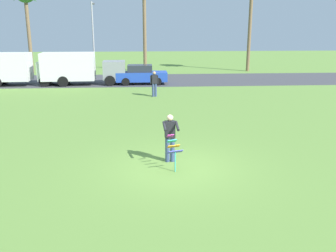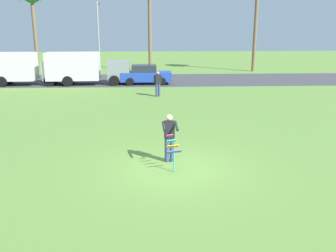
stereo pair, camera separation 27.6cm
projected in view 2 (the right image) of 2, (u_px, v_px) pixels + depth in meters
The scene contains 9 objects.
ground_plane at pixel (174, 167), 12.73m from camera, with size 120.00×120.00×0.00m, color olive.
road_strip at pixel (159, 80), 33.33m from camera, with size 120.00×8.00×0.01m, color #424247.
person_kite_flyer at pixel (169, 136), 13.02m from camera, with size 0.56×0.67×1.73m.
kite_held at pixel (172, 148), 12.29m from camera, with size 0.53×0.70×1.17m.
parked_truck_white_box at pixel (19, 68), 30.12m from camera, with size 6.76×2.26×2.62m.
parked_truck_grey_van at pixel (83, 67), 30.36m from camera, with size 6.77×2.30×2.62m.
parked_car_blue at pixel (146, 75), 30.77m from camera, with size 4.21×1.85×1.60m.
streetlight_pole at pixel (98, 33), 36.79m from camera, with size 0.24×1.65×7.00m.
person_walker_near at pixel (158, 83), 25.28m from camera, with size 0.56×0.30×1.73m.
Camera 2 is at (-0.79, -11.88, 4.71)m, focal length 39.51 mm.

